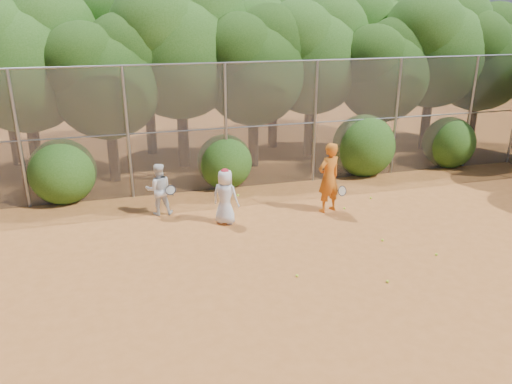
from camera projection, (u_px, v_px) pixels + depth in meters
name	position (u px, v px, depth m)	size (l,w,h in m)	color
ground	(329.00, 271.00, 11.17)	(80.00, 80.00, 0.00)	#A75C25
fence_back	(253.00, 125.00, 15.86)	(20.05, 0.09, 4.03)	gray
tree_1	(23.00, 55.00, 15.69)	(4.64, 4.03, 6.35)	black
tree_2	(107.00, 73.00, 15.89)	(3.99, 3.47, 5.47)	black
tree_3	(180.00, 44.00, 17.15)	(4.89, 4.26, 6.70)	black
tree_4	(254.00, 62.00, 17.46)	(4.19, 3.64, 5.73)	black
tree_5	(313.00, 51.00, 18.72)	(4.51, 3.92, 6.17)	black
tree_6	(384.00, 67.00, 18.64)	(3.86, 3.36, 5.29)	black
tree_7	(436.00, 42.00, 19.55)	(4.77, 4.14, 6.53)	black
tree_8	(482.00, 54.00, 19.94)	(4.25, 3.70, 5.82)	black
tree_9	(1.00, 45.00, 17.46)	(4.83, 4.20, 6.62)	black
tree_10	(146.00, 34.00, 18.81)	(5.15, 4.48, 7.06)	black
tree_11	(275.00, 45.00, 19.87)	(4.64, 4.03, 6.35)	black
tree_12	(370.00, 34.00, 21.44)	(5.02, 4.37, 6.88)	black
bush_0	(62.00, 169.00, 15.00)	(2.00, 2.00, 2.00)	#234D13
bush_1	(225.00, 159.00, 16.30)	(1.80, 1.80, 1.80)	#234D13
bush_2	(364.00, 143.00, 17.50)	(2.20, 2.20, 2.20)	#234D13
bush_3	(449.00, 140.00, 18.44)	(1.90, 1.90, 1.90)	#234D13
player_yellow	(329.00, 178.00, 14.15)	(0.94, 0.69, 2.03)	#CE6718
player_teen	(225.00, 196.00, 13.42)	(0.89, 0.84, 1.55)	silver
player_white	(159.00, 189.00, 14.02)	(0.86, 0.76, 1.50)	silver
ball_0	(382.00, 240.00, 12.58)	(0.07, 0.07, 0.07)	#BAE429
ball_1	(344.00, 208.00, 14.60)	(0.07, 0.07, 0.07)	#BAE429
ball_2	(387.00, 281.00, 10.67)	(0.07, 0.07, 0.07)	#BAE429
ball_3	(436.00, 254.00, 11.84)	(0.07, 0.07, 0.07)	#BAE429
ball_4	(297.00, 276.00, 10.90)	(0.07, 0.07, 0.07)	#BAE429
ball_5	(371.00, 198.00, 15.39)	(0.07, 0.07, 0.07)	#BAE429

